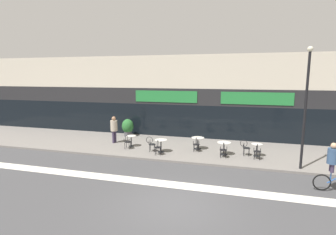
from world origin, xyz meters
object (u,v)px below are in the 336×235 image
(bistro_table_0, at_px, (131,139))
(bistro_table_1, at_px, (161,143))
(cafe_chair_1_near, at_px, (158,146))
(bistro_table_2, at_px, (198,141))
(pedestrian_near_end, at_px, (114,127))
(cafe_chair_2_near, at_px, (196,143))
(lamp_post, at_px, (306,101))
(cafe_chair_4_side, at_px, (245,147))
(bistro_table_3, at_px, (224,146))
(cafe_chair_4_near, at_px, (257,150))
(cafe_chair_0_near, at_px, (127,141))
(cafe_chair_3_near, at_px, (223,149))
(cyclist_0, at_px, (334,165))
(planter_pot, at_px, (128,127))
(bistro_table_4, at_px, (257,148))
(cafe_chair_1_side, at_px, (151,143))

(bistro_table_0, height_order, bistro_table_1, bistro_table_1)
(cafe_chair_1_near, bearing_deg, bistro_table_1, -6.70)
(bistro_table_2, height_order, pedestrian_near_end, pedestrian_near_end)
(cafe_chair_2_near, xyz_separation_m, lamp_post, (5.43, -1.48, 2.83))
(cafe_chair_4_side, height_order, pedestrian_near_end, pedestrian_near_end)
(bistro_table_1, relative_size, cafe_chair_2_near, 0.84)
(bistro_table_1, relative_size, bistro_table_3, 0.95)
(cafe_chair_4_near, bearing_deg, bistro_table_0, 92.16)
(bistro_table_3, xyz_separation_m, cafe_chair_2_near, (-1.64, 0.14, -0.02))
(cafe_chair_1_near, distance_m, cafe_chair_2_near, 2.36)
(cafe_chair_0_near, bearing_deg, bistro_table_3, -89.76)
(cafe_chair_2_near, bearing_deg, lamp_post, -109.35)
(cafe_chair_0_near, bearing_deg, cafe_chair_4_near, -93.84)
(bistro_table_3, relative_size, cafe_chair_1_near, 0.88)
(cafe_chair_4_near, bearing_deg, cafe_chair_3_near, 103.36)
(cyclist_0, bearing_deg, cafe_chair_1_near, 163.35)
(cafe_chair_4_side, bearing_deg, lamp_post, -24.71)
(cafe_chair_4_side, bearing_deg, planter_pot, 168.67)
(bistro_table_4, xyz_separation_m, cafe_chair_3_near, (-1.80, -0.82, 0.01))
(cafe_chair_0_near, relative_size, cafe_chair_1_near, 1.00)
(cafe_chair_4_side, relative_size, cyclist_0, 0.44)
(cafe_chair_1_side, bearing_deg, cafe_chair_4_near, -6.27)
(cafe_chair_0_near, bearing_deg, bistro_table_0, -3.16)
(cafe_chair_1_near, distance_m, planter_pot, 5.36)
(bistro_table_4, distance_m, cafe_chair_2_near, 3.45)
(bistro_table_2, distance_m, cafe_chair_3_near, 2.16)
(bistro_table_0, distance_m, lamp_post, 10.21)
(bistro_table_0, height_order, cafe_chair_2_near, cafe_chair_2_near)
(bistro_table_1, height_order, bistro_table_3, bistro_table_1)
(cafe_chair_4_side, height_order, planter_pot, planter_pot)
(cafe_chair_0_near, bearing_deg, lamp_post, -99.18)
(bistro_table_4, distance_m, planter_pot, 9.47)
(cafe_chair_4_near, relative_size, lamp_post, 0.15)
(bistro_table_2, height_order, cafe_chair_4_near, cafe_chair_4_near)
(cafe_chair_3_near, bearing_deg, bistro_table_1, 79.08)
(cafe_chair_1_near, relative_size, cafe_chair_2_near, 1.00)
(cafe_chair_3_near, bearing_deg, lamp_post, -109.18)
(lamp_post, bearing_deg, cafe_chair_3_near, 169.30)
(lamp_post, height_order, cyclist_0, lamp_post)
(cafe_chair_4_side, bearing_deg, bistro_table_4, 5.24)
(cafe_chair_0_near, bearing_deg, pedestrian_near_end, 47.61)
(bistro_table_1, height_order, cafe_chair_1_side, cafe_chair_1_side)
(lamp_post, height_order, pedestrian_near_end, lamp_post)
(cafe_chair_2_near, distance_m, cyclist_0, 7.19)
(pedestrian_near_end, bearing_deg, planter_pot, -78.16)
(cafe_chair_1_near, height_order, cafe_chair_1_side, same)
(cafe_chair_4_side, xyz_separation_m, planter_pot, (-8.47, 2.64, 0.19))
(planter_pot, bearing_deg, cafe_chair_0_near, -66.59)
(bistro_table_1, relative_size, bistro_table_2, 0.96)
(lamp_post, xyz_separation_m, pedestrian_near_end, (-11.17, 2.14, -2.27))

